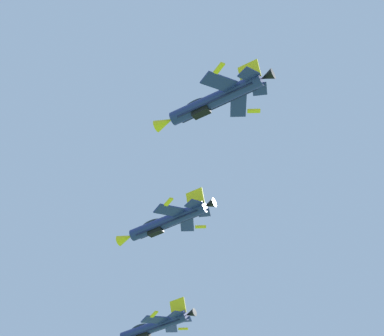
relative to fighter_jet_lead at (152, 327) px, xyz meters
The scene contains 3 objects.
fighter_jet_lead is the anchor object (origin of this frame).
fighter_jet_left_wing 23.05m from the fighter_jet_lead, 65.01° to the right, with size 15.88×10.07×4.69m.
fighter_jet_right_wing 47.24m from the fighter_jet_lead, 60.75° to the right, with size 15.88×10.19×4.50m.
Camera 1 is at (4.66, -3.10, 1.45)m, focal length 71.21 mm.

